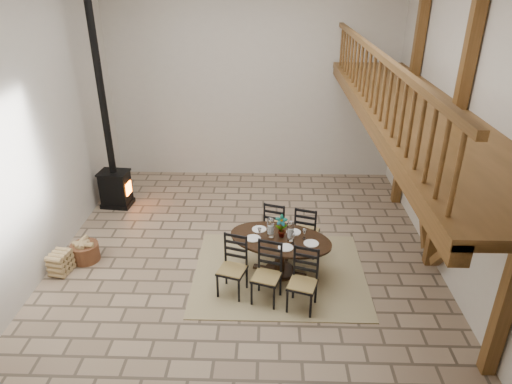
{
  "coord_description": "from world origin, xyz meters",
  "views": [
    {
      "loc": [
        0.42,
        -7.05,
        4.86
      ],
      "look_at": [
        0.19,
        0.4,
        1.21
      ],
      "focal_mm": 32.0,
      "sensor_mm": 36.0,
      "label": 1
    }
  ],
  "objects_px": {
    "wood_stove": "(111,159)",
    "log_basket": "(85,251)",
    "log_stack": "(61,263)",
    "dining_table": "(278,257)"
  },
  "relations": [
    {
      "from": "wood_stove",
      "to": "log_basket",
      "type": "relative_size",
      "value": 9.91
    },
    {
      "from": "log_stack",
      "to": "log_basket",
      "type": "bearing_deg",
      "value": 54.74
    },
    {
      "from": "dining_table",
      "to": "log_basket",
      "type": "height_order",
      "value": "dining_table"
    },
    {
      "from": "log_basket",
      "to": "wood_stove",
      "type": "bearing_deg",
      "value": 91.92
    },
    {
      "from": "log_stack",
      "to": "wood_stove",
      "type": "bearing_deg",
      "value": 85.34
    },
    {
      "from": "dining_table",
      "to": "log_stack",
      "type": "xyz_separation_m",
      "value": [
        -3.83,
        0.01,
        -0.2
      ]
    },
    {
      "from": "dining_table",
      "to": "log_stack",
      "type": "relative_size",
      "value": 4.91
    },
    {
      "from": "log_basket",
      "to": "dining_table",
      "type": "bearing_deg",
      "value": -6.66
    },
    {
      "from": "dining_table",
      "to": "log_basket",
      "type": "relative_size",
      "value": 4.49
    },
    {
      "from": "dining_table",
      "to": "wood_stove",
      "type": "xyz_separation_m",
      "value": [
        -3.62,
        2.6,
        0.72
      ]
    }
  ]
}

